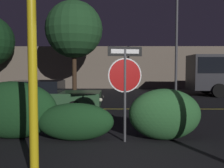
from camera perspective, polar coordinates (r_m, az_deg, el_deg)
The scene contains 11 objects.
ground_plane at distance 4.72m, azimuth 5.28°, elevation -17.78°, with size 260.00×260.00×0.00m, color black.
road_center_stripe at distance 10.73m, azimuth 2.41°, elevation -5.70°, with size 41.59×0.12×0.01m, color gold.
stop_sign at distance 5.78m, azimuth 2.97°, elevation 1.94°, with size 0.80×0.19×2.22m.
yellow_pole_left at distance 4.09m, azimuth -17.68°, elevation 2.45°, with size 0.14×0.14×3.30m, color yellow.
hedge_bush_1 at distance 6.61m, azimuth -21.79°, elevation -5.53°, with size 2.20×0.89×1.41m, color #19421E.
hedge_bush_2 at distance 6.08m, azimuth -8.37°, elevation -8.52°, with size 1.84×0.71×0.90m, color #19421E.
hedge_bush_3 at distance 6.19m, azimuth 11.93°, elevation -6.78°, with size 1.73×0.93×1.23m, color #2D6633.
passing_car_2 at distance 9.95m, azimuth -15.91°, elevation -2.78°, with size 4.62×1.84×1.27m.
street_lamp at distance 16.77m, azimuth 14.60°, elevation 14.73°, with size 0.44×0.44×8.03m.
tree_2 at distance 18.54m, azimuth -8.68°, elevation 12.19°, with size 4.10×4.10×6.61m.
building_backdrop at distance 23.60m, azimuth -1.42°, elevation 3.77°, with size 25.59×3.61×3.69m, color #7A6B5B.
Camera 1 is at (-0.39, -4.38, 1.71)m, focal length 40.00 mm.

